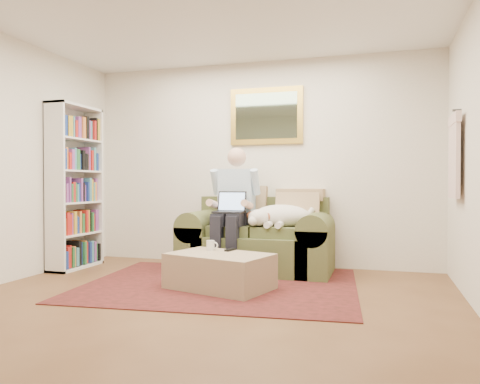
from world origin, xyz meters
The scene contains 12 objects.
room_shell centered at (0.00, 0.35, 1.30)m, with size 4.51×5.00×2.61m.
rug centered at (-0.06, 1.19, 0.01)m, with size 2.73×2.18×0.01m, color black.
sofa centered at (0.11, 2.02, 0.30)m, with size 1.75×0.89×1.05m.
seated_man centered at (-0.15, 1.86, 0.74)m, with size 0.58×0.82×1.47m, color #8CB6D8, non-canonical shape.
laptop centered at (-0.15, 1.80, 0.77)m, with size 0.34×0.27×0.25m.
sleeping_dog centered at (0.42, 1.94, 0.67)m, with size 0.72×0.45×0.27m, color white, non-canonical shape.
ottoman centered at (-0.01, 1.00, 0.18)m, with size 0.97×0.62×0.35m, color tan.
coffee_mug centered at (-0.18, 1.20, 0.40)m, with size 0.08×0.08×0.10m, color white.
tv_remote centered at (0.03, 1.21, 0.36)m, with size 0.05×0.15×0.02m, color black.
bookshelf centered at (-2.10, 1.60, 1.00)m, with size 0.28×0.80×2.00m, color white, non-canonical shape.
wall_mirror centered at (0.11, 2.47, 1.90)m, with size 0.94×0.04×0.72m.
hanging_shirt centered at (2.19, 1.60, 1.35)m, with size 0.06×0.52×0.90m, color beige, non-canonical shape.
Camera 1 is at (1.50, -3.33, 1.04)m, focal length 35.00 mm.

